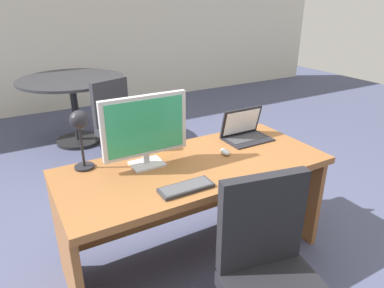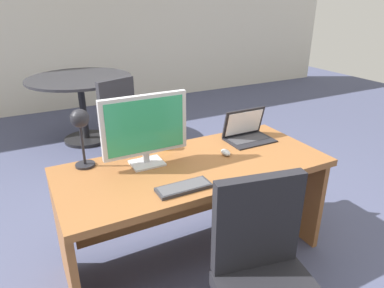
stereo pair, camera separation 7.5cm
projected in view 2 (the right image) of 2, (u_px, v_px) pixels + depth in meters
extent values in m
plane|color=#474C6B|center=(129.00, 169.00, 3.68)|extent=(12.00, 12.00, 0.00)
cube|color=silver|center=(70.00, 17.00, 5.22)|extent=(10.00, 0.10, 2.80)
cube|color=brown|center=(195.00, 167.00, 2.18)|extent=(1.69, 0.75, 0.04)
cube|color=brown|center=(67.00, 254.00, 1.97)|extent=(0.04, 0.66, 0.68)
cube|color=brown|center=(289.00, 186.00, 2.67)|extent=(0.04, 0.66, 0.68)
cube|color=brown|center=(177.00, 191.00, 2.54)|extent=(1.49, 0.02, 0.48)
cube|color=#B7BABF|center=(147.00, 163.00, 2.16)|extent=(0.20, 0.16, 0.01)
cube|color=#B7BABF|center=(146.00, 157.00, 2.16)|extent=(0.04, 0.02, 0.06)
cube|color=#B7BABF|center=(145.00, 125.00, 2.06)|extent=(0.53, 0.04, 0.37)
cube|color=#2D9966|center=(146.00, 126.00, 2.05)|extent=(0.48, 0.00, 0.32)
cube|color=black|center=(250.00, 140.00, 2.51)|extent=(0.33, 0.23, 0.01)
cube|color=#38383D|center=(248.00, 139.00, 2.52)|extent=(0.28, 0.13, 0.00)
cube|color=black|center=(243.00, 122.00, 2.54)|extent=(0.33, 0.06, 0.21)
cube|color=white|center=(244.00, 123.00, 2.53)|extent=(0.29, 0.05, 0.18)
cube|color=#2D2D33|center=(184.00, 188.00, 1.88)|extent=(0.30, 0.12, 0.02)
cube|color=#47474C|center=(184.00, 186.00, 1.87)|extent=(0.28, 0.10, 0.00)
ellipsoid|color=#B7BABF|center=(226.00, 152.00, 2.28)|extent=(0.05, 0.09, 0.04)
cylinder|color=black|center=(85.00, 165.00, 2.14)|extent=(0.12, 0.12, 0.01)
cylinder|color=black|center=(82.00, 144.00, 2.08)|extent=(0.02, 0.02, 0.27)
sphere|color=black|center=(80.00, 118.00, 1.99)|extent=(0.11, 0.11, 0.11)
cylinder|color=yellow|center=(164.00, 142.00, 2.37)|extent=(0.08, 0.08, 0.09)
torus|color=yellow|center=(169.00, 141.00, 2.38)|extent=(0.05, 0.01, 0.05)
cube|color=black|center=(257.00, 223.00, 1.63)|extent=(0.44, 0.14, 0.49)
cylinder|color=black|center=(87.00, 139.00, 4.41)|extent=(0.55, 0.55, 0.04)
cylinder|color=black|center=(83.00, 109.00, 4.26)|extent=(0.08, 0.08, 0.74)
cylinder|color=#2D2D33|center=(79.00, 78.00, 4.10)|extent=(1.22, 1.22, 0.03)
cylinder|color=black|center=(133.00, 161.00, 3.81)|extent=(0.56, 0.56, 0.04)
cylinder|color=black|center=(132.00, 147.00, 3.75)|extent=(0.05, 0.05, 0.30)
cube|color=#2D2D33|center=(131.00, 130.00, 3.67)|extent=(0.59, 0.59, 0.08)
cube|color=#2D2D33|center=(117.00, 101.00, 3.70)|extent=(0.43, 0.20, 0.48)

